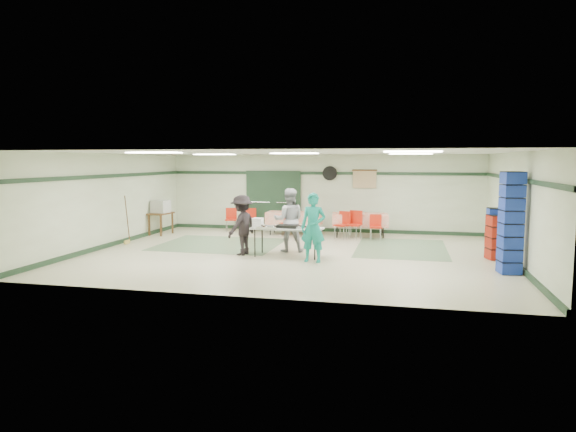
% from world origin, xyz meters
% --- Properties ---
extents(floor, '(11.00, 11.00, 0.00)m').
position_xyz_m(floor, '(0.00, 0.00, 0.00)').
color(floor, '#BCB697').
rests_on(floor, ground).
extents(ceiling, '(11.00, 11.00, 0.00)m').
position_xyz_m(ceiling, '(0.00, 0.00, 2.70)').
color(ceiling, silver).
rests_on(ceiling, wall_back).
extents(wall_back, '(11.00, 0.00, 11.00)m').
position_xyz_m(wall_back, '(0.00, 4.50, 1.35)').
color(wall_back, silver).
rests_on(wall_back, floor).
extents(wall_front, '(11.00, 0.00, 11.00)m').
position_xyz_m(wall_front, '(0.00, -4.50, 1.35)').
color(wall_front, silver).
rests_on(wall_front, floor).
extents(wall_left, '(0.00, 9.00, 9.00)m').
position_xyz_m(wall_left, '(-5.50, 0.00, 1.35)').
color(wall_left, silver).
rests_on(wall_left, floor).
extents(wall_right, '(0.00, 9.00, 9.00)m').
position_xyz_m(wall_right, '(5.50, 0.00, 1.35)').
color(wall_right, silver).
rests_on(wall_right, floor).
extents(trim_back, '(11.00, 0.06, 0.10)m').
position_xyz_m(trim_back, '(0.00, 4.47, 2.05)').
color(trim_back, '#1D3622').
rests_on(trim_back, wall_back).
extents(baseboard_back, '(11.00, 0.06, 0.12)m').
position_xyz_m(baseboard_back, '(0.00, 4.47, 0.06)').
color(baseboard_back, '#1D3622').
rests_on(baseboard_back, floor).
extents(trim_left, '(0.06, 9.00, 0.10)m').
position_xyz_m(trim_left, '(-5.47, 0.00, 2.05)').
color(trim_left, '#1D3622').
rests_on(trim_left, wall_back).
extents(baseboard_left, '(0.06, 9.00, 0.12)m').
position_xyz_m(baseboard_left, '(-5.47, 0.00, 0.06)').
color(baseboard_left, '#1D3622').
rests_on(baseboard_left, floor).
extents(trim_right, '(0.06, 9.00, 0.10)m').
position_xyz_m(trim_right, '(5.47, 0.00, 2.05)').
color(trim_right, '#1D3622').
rests_on(trim_right, wall_back).
extents(baseboard_right, '(0.06, 9.00, 0.12)m').
position_xyz_m(baseboard_right, '(5.47, 0.00, 0.06)').
color(baseboard_right, '#1D3622').
rests_on(baseboard_right, floor).
extents(green_patch_a, '(3.50, 3.00, 0.01)m').
position_xyz_m(green_patch_a, '(-2.50, 1.00, 0.00)').
color(green_patch_a, slate).
rests_on(green_patch_a, floor).
extents(green_patch_b, '(2.50, 3.50, 0.01)m').
position_xyz_m(green_patch_b, '(2.80, 1.50, 0.00)').
color(green_patch_b, slate).
rests_on(green_patch_b, floor).
extents(double_door_left, '(0.90, 0.06, 2.10)m').
position_xyz_m(double_door_left, '(-2.20, 4.44, 1.05)').
color(double_door_left, gray).
rests_on(double_door_left, floor).
extents(double_door_right, '(0.90, 0.06, 2.10)m').
position_xyz_m(double_door_right, '(-1.25, 4.44, 1.05)').
color(double_door_right, gray).
rests_on(double_door_right, floor).
extents(door_frame, '(2.00, 0.03, 2.15)m').
position_xyz_m(door_frame, '(-1.73, 4.42, 1.05)').
color(door_frame, '#1D3622').
rests_on(door_frame, floor).
extents(wall_fan, '(0.50, 0.10, 0.50)m').
position_xyz_m(wall_fan, '(0.30, 4.44, 2.05)').
color(wall_fan, black).
rests_on(wall_fan, wall_back).
extents(scroll_banner, '(0.80, 0.02, 0.60)m').
position_xyz_m(scroll_banner, '(1.50, 4.44, 1.85)').
color(scroll_banner, tan).
rests_on(scroll_banner, wall_back).
extents(serving_table, '(1.88, 0.84, 0.76)m').
position_xyz_m(serving_table, '(-0.10, -0.42, 0.72)').
color(serving_table, '#AEAEA9').
rests_on(serving_table, floor).
extents(sheet_tray_right, '(0.55, 0.43, 0.02)m').
position_xyz_m(sheet_tray_right, '(0.39, -0.43, 0.77)').
color(sheet_tray_right, silver).
rests_on(sheet_tray_right, serving_table).
extents(sheet_tray_mid, '(0.55, 0.43, 0.02)m').
position_xyz_m(sheet_tray_mid, '(-0.18, -0.33, 0.77)').
color(sheet_tray_mid, silver).
rests_on(sheet_tray_mid, serving_table).
extents(sheet_tray_left, '(0.55, 0.43, 0.02)m').
position_xyz_m(sheet_tray_left, '(-0.58, -0.58, 0.77)').
color(sheet_tray_left, silver).
rests_on(sheet_tray_left, serving_table).
extents(baking_pan, '(0.54, 0.35, 0.08)m').
position_xyz_m(baking_pan, '(-0.08, -0.48, 0.80)').
color(baking_pan, black).
rests_on(baking_pan, serving_table).
extents(foam_box_stack, '(0.26, 0.24, 0.23)m').
position_xyz_m(foam_box_stack, '(-0.90, -0.42, 0.88)').
color(foam_box_stack, white).
rests_on(foam_box_stack, serving_table).
extents(volunteer_teal, '(0.66, 0.47, 1.71)m').
position_xyz_m(volunteer_teal, '(0.68, -0.99, 0.85)').
color(volunteer_teal, '#148E7F').
rests_on(volunteer_teal, floor).
extents(volunteer_grey, '(0.97, 0.83, 1.74)m').
position_xyz_m(volunteer_grey, '(-0.21, 0.28, 0.87)').
color(volunteer_grey, '#939298').
rests_on(volunteer_grey, floor).
extents(volunteer_dark, '(0.90, 1.16, 1.59)m').
position_xyz_m(volunteer_dark, '(-1.32, -0.46, 0.80)').
color(volunteer_dark, black).
rests_on(volunteer_dark, floor).
extents(dining_table_a, '(1.86, 1.00, 0.77)m').
position_xyz_m(dining_table_a, '(1.44, 3.49, 0.57)').
color(dining_table_a, red).
rests_on(dining_table_a, floor).
extents(dining_table_b, '(1.86, 0.87, 0.77)m').
position_xyz_m(dining_table_b, '(-0.76, 3.49, 0.57)').
color(dining_table_b, red).
rests_on(dining_table_b, floor).
extents(chair_a, '(0.54, 0.54, 0.91)m').
position_xyz_m(chair_a, '(1.33, 2.93, 0.56)').
color(chair_a, red).
rests_on(chair_a, floor).
extents(chair_b, '(0.54, 0.54, 0.88)m').
position_xyz_m(chair_b, '(0.97, 2.92, 0.54)').
color(chair_b, red).
rests_on(chair_b, floor).
extents(chair_c, '(0.41, 0.42, 0.80)m').
position_xyz_m(chair_c, '(1.99, 2.92, 0.49)').
color(chair_c, red).
rests_on(chair_c, floor).
extents(chair_d, '(0.52, 0.52, 0.87)m').
position_xyz_m(chair_d, '(-0.83, 2.92, 0.53)').
color(chair_d, red).
rests_on(chair_d, floor).
extents(chair_loose_a, '(0.47, 0.47, 0.81)m').
position_xyz_m(chair_loose_a, '(-2.43, 3.97, 0.49)').
color(chair_loose_a, red).
rests_on(chair_loose_a, floor).
extents(chair_loose_b, '(0.46, 0.46, 0.82)m').
position_xyz_m(chair_loose_b, '(-3.10, 3.77, 0.50)').
color(chair_loose_b, red).
rests_on(chair_loose_b, floor).
extents(crate_stack_blue_a, '(0.43, 0.43, 1.29)m').
position_xyz_m(crate_stack_blue_a, '(5.15, 0.60, 0.64)').
color(crate_stack_blue_a, '#193998').
rests_on(crate_stack_blue_a, floor).
extents(crate_stack_red, '(0.53, 0.53, 1.14)m').
position_xyz_m(crate_stack_red, '(5.15, 0.34, 0.57)').
color(crate_stack_red, '#9E1F0F').
rests_on(crate_stack_red, floor).
extents(crate_stack_blue_b, '(0.50, 0.50, 2.26)m').
position_xyz_m(crate_stack_blue_b, '(5.15, -1.33, 1.13)').
color(crate_stack_blue_b, '#193998').
rests_on(crate_stack_blue_b, floor).
extents(printer_table, '(0.65, 0.92, 0.74)m').
position_xyz_m(printer_table, '(-5.15, 2.48, 0.64)').
color(printer_table, brown).
rests_on(printer_table, floor).
extents(office_printer, '(0.58, 0.53, 0.42)m').
position_xyz_m(office_printer, '(-5.15, 2.48, 0.95)').
color(office_printer, '#B1B1AC').
rests_on(office_printer, printer_table).
extents(broom, '(0.08, 0.23, 1.43)m').
position_xyz_m(broom, '(-5.23, 0.48, 0.75)').
color(broom, brown).
rests_on(broom, floor).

